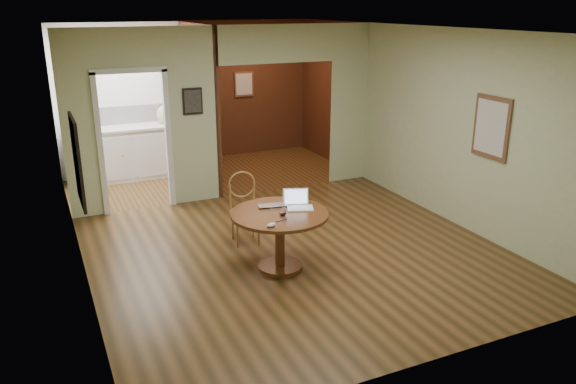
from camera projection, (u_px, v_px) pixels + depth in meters
name	position (u px, v px, depth m)	size (l,w,h in m)	color
floor	(299.00, 254.00, 7.08)	(5.00, 5.00, 0.00)	#412C12
room_shell	(191.00, 114.00, 9.15)	(5.20, 7.50, 5.00)	silver
dining_table	(280.00, 227.00, 6.54)	(1.14, 1.14, 0.71)	brown
chair	(244.00, 204.00, 7.32)	(0.44, 0.44, 0.94)	#A46E3A
open_laptop	(298.00, 202.00, 6.63)	(0.36, 0.36, 0.21)	white
closed_laptop	(273.00, 207.00, 6.61)	(0.34, 0.22, 0.03)	#B7B6BB
mouse	(271.00, 225.00, 6.05)	(0.11, 0.06, 0.05)	white
wine_glass	(283.00, 211.00, 6.37)	(0.09, 0.09, 0.10)	white
pen	(282.00, 220.00, 6.23)	(0.01, 0.01, 0.15)	navy
kitchen_cabinet	(129.00, 153.00, 10.01)	(2.06, 0.60, 0.94)	white
grocery_bag	(166.00, 114.00, 10.09)	(0.34, 0.29, 0.34)	#C0B58C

